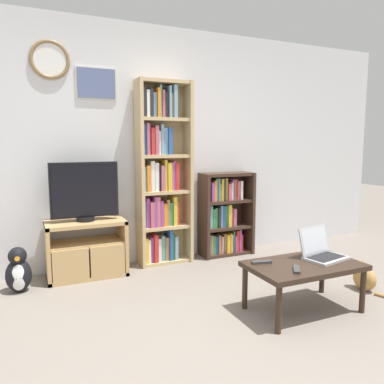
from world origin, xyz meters
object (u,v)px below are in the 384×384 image
Objects in this scene: bookshelf_tall at (161,176)px; coffee_table at (304,269)px; television at (85,192)px; penguin_figurine at (18,272)px; tv_stand at (87,249)px; laptop at (321,251)px; remote_near_laptop at (297,269)px; cat at (364,277)px; bookshelf_short at (223,215)px; remote_far_from_laptop at (262,262)px.

coffee_table is at bearing -68.92° from bookshelf_tall.
television reaches higher than penguin_figurine.
television is at bearing 82.37° from tv_stand.
coffee_table is (0.62, -1.62, -0.63)m from bookshelf_tall.
laptop is 2.53× the size of remote_near_laptop.
bookshelf_tall is at bearing 106.53° from laptop.
remote_near_laptop reaches higher than cat.
remote_near_laptop is at bearing -168.27° from laptop.
penguin_figurine is (-0.63, -0.17, -0.10)m from tv_stand.
coffee_table is 0.25m from laptop.
bookshelf_short is 2.28m from penguin_figurine.
remote_far_from_laptop is 0.34× the size of cat.
tv_stand reaches higher than remote_far_from_laptop.
bookshelf_tall is 12.06× the size of remote_far_from_laptop.
tv_stand is 0.58m from television.
tv_stand reaches higher than cat.
television is 0.33× the size of bookshelf_tall.
laptop is 0.95× the size of penguin_figurine.
bookshelf_short is at bearing -5.48° from remote_far_from_laptop.
bookshelf_tall reaches higher than tv_stand.
bookshelf_tall is 2.23× the size of coffee_table.
remote_near_laptop is (1.29, -1.63, 0.12)m from tv_stand.
television is 2.14m from remote_near_laptop.
penguin_figurine is (-1.77, 1.21, -0.21)m from remote_far_from_laptop.
television reaches higher than laptop.
penguin_figurine is at bearing -169.09° from bookshelf_tall.
television is 2.27m from laptop.
remote_far_from_laptop is at bearing -107.55° from bookshelf_short.
remote_far_from_laptop is at bearing 157.07° from coffee_table.
bookshelf_short reaches higher than coffee_table.
laptop is at bearing 13.39° from coffee_table.
remote_near_laptop is at bearing -100.76° from bookshelf_short.
laptop is 0.67m from cat.
cat is (1.11, -0.02, -0.28)m from remote_far_from_laptop.
tv_stand is 1.63m from bookshelf_short.
tv_stand is 1.80m from remote_far_from_laptop.
laptop reaches higher than tv_stand.
tv_stand is 1.09m from bookshelf_tall.
coffee_table is 0.34m from remote_far_from_laptop.
bookshelf_tall is at bearing 10.91° from penguin_figurine.
bookshelf_short is 5.95× the size of remote_far_from_laptop.
coffee_table is 1.81× the size of cat.
coffee_table is 0.22m from remote_near_laptop.
television reaches higher than remote_near_laptop.
tv_stand is 0.66m from penguin_figurine.
penguin_figurine is (-2.09, 1.34, -0.16)m from coffee_table.
laptop is 0.54m from remote_far_from_laptop.
tv_stand is 1.17× the size of television.
cat is (2.26, -1.41, -0.74)m from television.
bookshelf_short is at bearing 84.44° from coffee_table.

